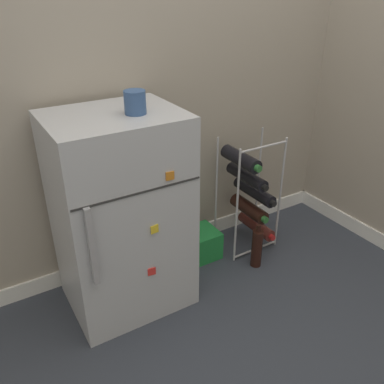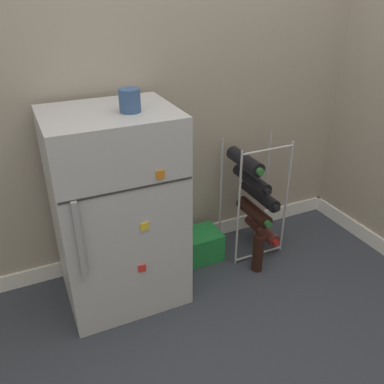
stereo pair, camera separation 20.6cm
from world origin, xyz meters
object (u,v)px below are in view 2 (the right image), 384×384
at_px(mini_fridge, 118,211).
at_px(fridge_top_cup, 130,100).
at_px(soda_box, 201,245).
at_px(wine_rack, 255,196).
at_px(loose_bottle_floor, 258,252).

distance_m(mini_fridge, fridge_top_cup, 0.53).
bearing_deg(soda_box, wine_rack, -8.72).
relative_size(wine_rack, fridge_top_cup, 7.34).
relative_size(mini_fridge, loose_bottle_floor, 3.61).
xyz_separation_m(soda_box, fridge_top_cup, (-0.40, -0.15, 0.92)).
relative_size(soda_box, fridge_top_cup, 2.32).
bearing_deg(fridge_top_cup, loose_bottle_floor, -7.77).
bearing_deg(fridge_top_cup, wine_rack, 8.34).
height_order(mini_fridge, wine_rack, mini_fridge).
distance_m(soda_box, loose_bottle_floor, 0.34).
bearing_deg(soda_box, mini_fridge, -168.29).
distance_m(wine_rack, fridge_top_cup, 0.97).
xyz_separation_m(mini_fridge, fridge_top_cup, (0.08, -0.05, 0.53)).
height_order(mini_fridge, fridge_top_cup, fridge_top_cup).
height_order(wine_rack, loose_bottle_floor, wine_rack).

